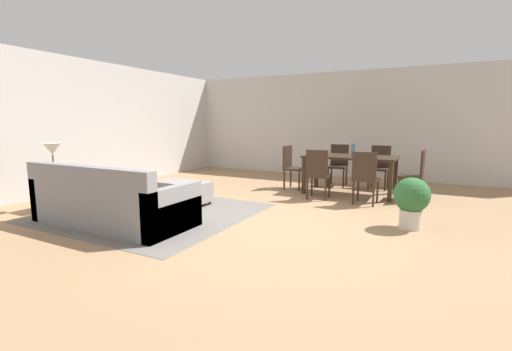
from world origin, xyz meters
name	(u,v)px	position (x,y,z in m)	size (l,w,h in m)	color
ground_plane	(262,225)	(0.00, 0.00, 0.00)	(10.80, 10.80, 0.00)	#9E7A56
wall_back	(349,125)	(0.00, 5.00, 1.35)	(9.00, 0.12, 2.70)	beige
wall_left	(77,125)	(-4.50, 0.50, 1.35)	(0.12, 11.00, 2.70)	beige
area_rug	(153,212)	(-1.85, -0.18, 0.00)	(3.00, 2.80, 0.01)	slate
couch	(111,204)	(-1.90, -0.91, 0.28)	(2.29, 1.00, 0.86)	gray
ottoman_table	(183,191)	(-1.79, 0.49, 0.23)	(0.94, 0.53, 0.40)	gray
side_table	(55,183)	(-3.35, -0.78, 0.44)	(0.40, 0.40, 0.56)	olive
table_lamp	(52,150)	(-3.35, -0.78, 0.97)	(0.26, 0.26, 0.52)	brown
dining_table	(350,160)	(0.55, 2.77, 0.67)	(1.74, 0.92, 0.76)	#332319
dining_chair_near_left	(318,171)	(0.15, 1.97, 0.52)	(0.43, 0.43, 0.92)	#332319
dining_chair_near_right	(365,175)	(1.00, 1.93, 0.52)	(0.42, 0.42, 0.92)	#332319
dining_chair_far_left	(338,163)	(0.12, 3.58, 0.52)	(0.42, 0.42, 0.92)	#332319
dining_chair_far_right	(380,164)	(0.99, 3.62, 0.52)	(0.41, 0.41, 0.92)	#332319
dining_chair_head_east	(416,172)	(1.76, 2.73, 0.52)	(0.42, 0.42, 0.92)	#332319
dining_chair_head_west	(291,164)	(-0.68, 2.74, 0.52)	(0.41, 0.41, 0.92)	#332319
vase_centerpiece	(353,150)	(0.61, 2.73, 0.88)	(0.08, 0.08, 0.25)	slate
potted_plant	(411,199)	(1.82, 0.80, 0.40)	(0.47, 0.47, 0.69)	beige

